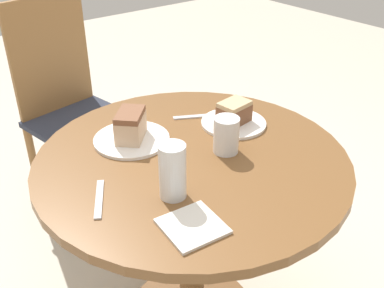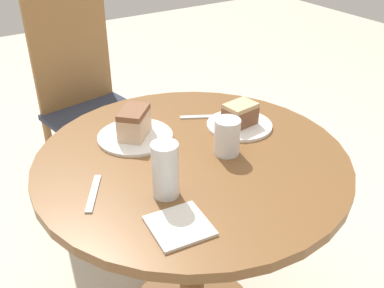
% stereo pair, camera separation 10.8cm
% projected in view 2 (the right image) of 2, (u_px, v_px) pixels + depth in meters
% --- Properties ---
extents(table, '(0.93, 0.93, 0.71)m').
position_uv_depth(table, '(192.00, 200.00, 1.41)').
color(table, brown).
rests_on(table, ground_plane).
extents(chair, '(0.48, 0.52, 1.00)m').
position_uv_depth(chair, '(92.00, 105.00, 2.08)').
color(chair, olive).
rests_on(chair, ground_plane).
extents(plate_near, '(0.22, 0.22, 0.01)m').
position_uv_depth(plate_near, '(239.00, 125.00, 1.48)').
color(plate_near, white).
rests_on(plate_near, table).
extents(plate_far, '(0.24, 0.24, 0.01)m').
position_uv_depth(plate_far, '(135.00, 136.00, 1.41)').
color(plate_far, white).
rests_on(plate_far, table).
extents(cake_slice_near, '(0.11, 0.09, 0.07)m').
position_uv_depth(cake_slice_near, '(240.00, 114.00, 1.46)').
color(cake_slice_near, brown).
rests_on(cake_slice_near, plate_near).
extents(cake_slice_far, '(0.14, 0.14, 0.09)m').
position_uv_depth(cake_slice_far, '(134.00, 123.00, 1.39)').
color(cake_slice_far, beige).
rests_on(cake_slice_far, plate_far).
extents(glass_lemonade, '(0.07, 0.07, 0.15)m').
position_uv_depth(glass_lemonade, '(165.00, 173.00, 1.13)').
color(glass_lemonade, beige).
rests_on(glass_lemonade, table).
extents(glass_water, '(0.08, 0.08, 0.11)m').
position_uv_depth(glass_water, '(227.00, 138.00, 1.31)').
color(glass_water, silver).
rests_on(glass_water, table).
extents(napkin_stack, '(0.15, 0.15, 0.01)m').
position_uv_depth(napkin_stack, '(179.00, 226.00, 1.05)').
color(napkin_stack, silver).
rests_on(napkin_stack, table).
extents(fork, '(0.15, 0.09, 0.00)m').
position_uv_depth(fork, '(204.00, 117.00, 1.54)').
color(fork, silver).
rests_on(fork, table).
extents(spoon, '(0.10, 0.15, 0.00)m').
position_uv_depth(spoon, '(93.00, 193.00, 1.16)').
color(spoon, silver).
rests_on(spoon, table).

